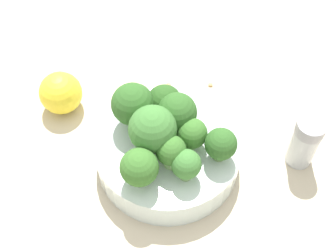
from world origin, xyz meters
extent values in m
plane|color=beige|center=(0.00, 0.00, 0.00)|extent=(3.00, 3.00, 0.00)
cylinder|color=silver|center=(0.00, 0.00, 0.02)|extent=(0.19, 0.19, 0.05)
cylinder|color=#84AD66|center=(-0.02, -0.01, 0.06)|extent=(0.02, 0.02, 0.03)
sphere|color=#2D5B23|center=(-0.02, -0.01, 0.08)|extent=(0.05, 0.05, 0.05)
cylinder|color=#7A9E5B|center=(0.06, 0.01, 0.06)|extent=(0.02, 0.02, 0.02)
sphere|color=#386B28|center=(0.06, 0.01, 0.08)|extent=(0.05, 0.05, 0.05)
cylinder|color=#84AD66|center=(0.02, -0.01, 0.06)|extent=(0.02, 0.02, 0.03)
sphere|color=#3D7533|center=(0.02, -0.01, 0.09)|extent=(0.06, 0.06, 0.06)
cylinder|color=#84AD66|center=(-0.02, 0.02, 0.05)|extent=(0.02, 0.02, 0.02)
sphere|color=#386B28|center=(-0.02, 0.02, 0.07)|extent=(0.04, 0.04, 0.04)
cylinder|color=#7A9E5B|center=(-0.03, 0.06, 0.06)|extent=(0.02, 0.02, 0.02)
sphere|color=#2D5B23|center=(-0.03, 0.06, 0.07)|extent=(0.04, 0.04, 0.04)
cylinder|color=#7A9E5B|center=(-0.03, -0.03, 0.06)|extent=(0.02, 0.02, 0.02)
sphere|color=#28511E|center=(-0.03, -0.03, 0.07)|extent=(0.04, 0.04, 0.04)
cylinder|color=#8EB770|center=(0.02, 0.02, 0.06)|extent=(0.02, 0.02, 0.02)
sphere|color=#386B28|center=(0.02, 0.02, 0.08)|extent=(0.04, 0.04, 0.04)
cylinder|color=#8EB770|center=(0.01, -0.05, 0.06)|extent=(0.02, 0.02, 0.03)
sphere|color=#2D5B23|center=(0.01, -0.05, 0.08)|extent=(0.05, 0.05, 0.05)
cylinder|color=#7A9E5B|center=(0.02, 0.05, 0.06)|extent=(0.02, 0.02, 0.02)
sphere|color=#3D7533|center=(0.02, 0.05, 0.07)|extent=(0.04, 0.04, 0.04)
cylinder|color=#B2B7BC|center=(-0.12, 0.12, 0.03)|extent=(0.03, 0.03, 0.06)
cylinder|color=gray|center=(-0.12, 0.12, 0.07)|extent=(0.04, 0.04, 0.02)
sphere|color=yellow|center=(0.04, -0.17, 0.03)|extent=(0.06, 0.06, 0.06)
cube|color=tan|center=(-0.09, -0.09, 0.00)|extent=(0.01, 0.01, 0.01)
cube|color=#AD7F4C|center=(-0.14, -0.05, 0.00)|extent=(0.01, 0.01, 0.01)
camera|label=1|loc=(0.23, 0.23, 0.53)|focal=50.00mm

